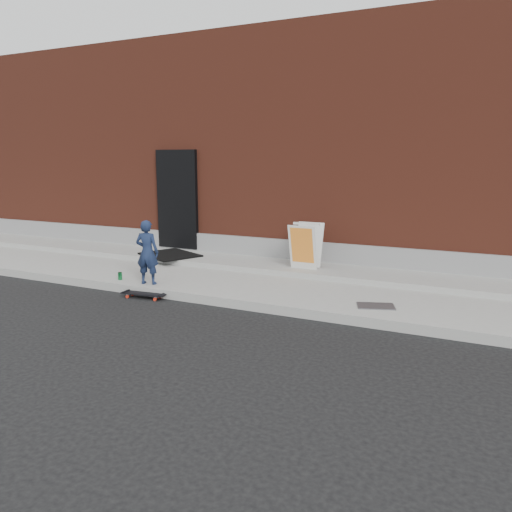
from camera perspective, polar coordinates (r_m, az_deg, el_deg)
The scene contains 10 objects.
ground at distance 8.10m, azimuth -5.21°, elevation -5.65°, with size 80.00×80.00×0.00m, color black.
sidewalk at distance 9.35m, azimuth -0.54°, elevation -2.85°, with size 20.00×3.00×0.15m, color gray.
apron at distance 10.12m, azimuth 1.69°, elevation -1.05°, with size 20.00×1.20×0.10m, color gray.
building at distance 14.22m, azimuth 9.38°, elevation 11.61°, with size 20.00×8.10×5.00m.
child at distance 8.90m, azimuth -12.32°, elevation 0.42°, with size 0.41×0.27×1.13m, color #16223F.
skateboard at distance 8.66m, azimuth -12.72°, elevation -4.28°, with size 0.78×0.28×0.09m.
pizza_sign at distance 9.59m, azimuth 5.69°, elevation 1.20°, with size 0.53×0.63×0.88m.
soda_can at distance 9.44m, azimuth -15.27°, elevation -2.22°, with size 0.07×0.07×0.14m, color #177436.
doormat at distance 11.03m, azimuth -9.80°, elevation 0.15°, with size 1.18×0.96×0.03m, color black.
utility_plate at distance 7.70m, azimuth 13.54°, elevation -5.57°, with size 0.54×0.35×0.02m, color #535358.
Camera 1 is at (3.98, -6.66, 2.32)m, focal length 35.00 mm.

